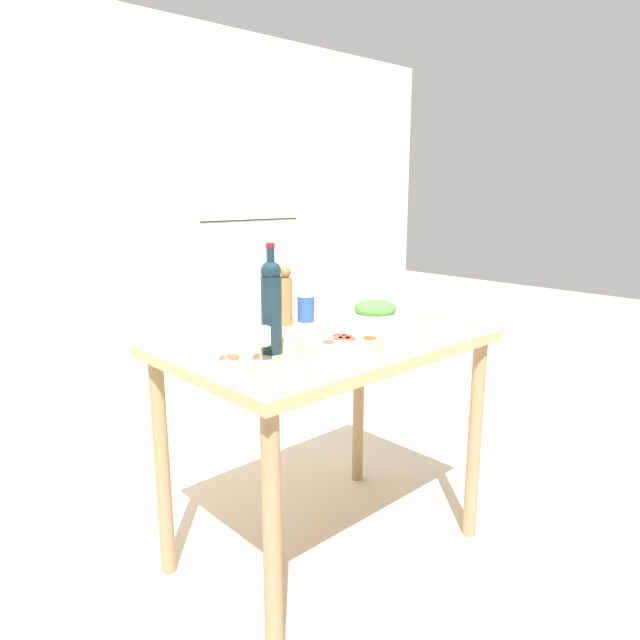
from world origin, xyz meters
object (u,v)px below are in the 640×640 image
(wine_glass_near, at_px, (260,338))
(homemade_pizza, at_px, (339,341))
(refrigerator, at_px, (225,275))
(wine_glass_far, at_px, (226,339))
(salt_canister, at_px, (306,307))
(pepper_mill, at_px, (285,297))
(wine_bottle, at_px, (271,304))
(salad_bowl, at_px, (375,313))

(wine_glass_near, height_order, homemade_pizza, wine_glass_near)
(refrigerator, height_order, wine_glass_far, refrigerator)
(refrigerator, xyz_separation_m, salt_canister, (-0.65, -1.58, 0.09))
(wine_glass_far, relative_size, pepper_mill, 0.48)
(wine_glass_near, xyz_separation_m, pepper_mill, (0.40, 0.36, 0.04))
(refrigerator, xyz_separation_m, wine_glass_near, (-1.15, -1.93, 0.11))
(wine_glass_far, bearing_deg, wine_glass_near, -36.11)
(refrigerator, height_order, wine_bottle, refrigerator)
(wine_bottle, xyz_separation_m, wine_glass_far, (-0.18, 0.00, -0.09))
(wine_glass_far, bearing_deg, homemade_pizza, -13.10)
(pepper_mill, bearing_deg, salt_canister, -4.65)
(wine_glass_far, height_order, pepper_mill, pepper_mill)
(salad_bowl, distance_m, homemade_pizza, 0.39)
(wine_glass_near, distance_m, wine_glass_far, 0.11)
(salad_bowl, relative_size, salt_canister, 1.71)
(salad_bowl, bearing_deg, refrigerator, 75.45)
(wine_glass_near, bearing_deg, homemade_pizza, -5.55)
(pepper_mill, distance_m, salad_bowl, 0.38)
(wine_bottle, relative_size, homemade_pizza, 1.20)
(wine_glass_near, height_order, pepper_mill, pepper_mill)
(wine_bottle, bearing_deg, wine_glass_near, -146.77)
(refrigerator, distance_m, homemade_pizza, 2.13)
(wine_glass_near, xyz_separation_m, salad_bowl, (0.68, 0.11, -0.03))
(wine_glass_far, xyz_separation_m, salad_bowl, (0.77, 0.05, -0.03))
(pepper_mill, bearing_deg, homemade_pizza, -101.08)
(wine_glass_far, bearing_deg, salt_canister, 25.71)
(wine_bottle, xyz_separation_m, salt_canister, (0.41, 0.28, -0.11))
(salad_bowl, relative_size, homemade_pizza, 0.66)
(wine_bottle, bearing_deg, homemade_pizza, -22.72)
(wine_glass_far, xyz_separation_m, pepper_mill, (0.49, 0.29, 0.04))
(wine_glass_far, distance_m, salad_bowl, 0.77)
(wine_glass_far, bearing_deg, pepper_mill, 31.05)
(refrigerator, xyz_separation_m, wine_bottle, (-1.05, -1.86, 0.20))
(salad_bowl, distance_m, salt_canister, 0.29)
(wine_glass_far, height_order, homemade_pizza, wine_glass_far)
(refrigerator, distance_m, wine_bottle, 2.15)
(wine_glass_near, relative_size, pepper_mill, 0.48)
(homemade_pizza, bearing_deg, refrigerator, 67.07)
(refrigerator, height_order, salt_canister, refrigerator)
(wine_bottle, distance_m, homemade_pizza, 0.29)
(refrigerator, bearing_deg, salad_bowl, -104.55)
(salt_canister, bearing_deg, refrigerator, 67.68)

